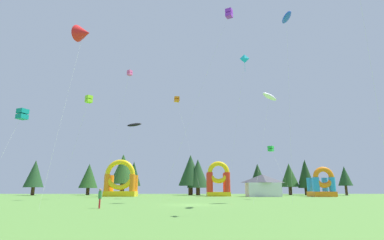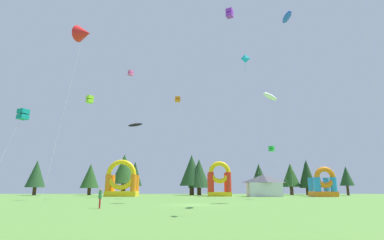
{
  "view_description": "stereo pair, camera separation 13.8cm",
  "coord_description": "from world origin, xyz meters",
  "px_view_note": "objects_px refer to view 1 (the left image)",
  "views": [
    {
      "loc": [
        -0.21,
        -31.32,
        1.61
      ],
      "look_at": [
        0.0,
        6.05,
        10.03
      ],
      "focal_mm": 28.38,
      "sensor_mm": 36.0,
      "label": 1
    },
    {
      "loc": [
        -0.07,
        -31.33,
        1.61
      ],
      "look_at": [
        0.0,
        6.05,
        10.03
      ],
      "focal_mm": 28.38,
      "sensor_mm": 36.0,
      "label": 2
    }
  ],
  "objects_px": {
    "kite_green_box": "(271,149)",
    "person_far_side": "(100,197)",
    "kite_lime_box": "(89,99)",
    "inflatable_blue_arch": "(218,182)",
    "kite_pink_box": "(130,73)",
    "kite_red_delta": "(83,33)",
    "kite_black_parafoil": "(134,125)",
    "kite_orange_box": "(177,99)",
    "kite_purple_box": "(229,14)",
    "inflatable_yellow_castle": "(121,183)",
    "kite_blue_parafoil": "(287,18)",
    "inflatable_orange_dome": "(322,186)",
    "kite_cyan_diamond": "(245,60)",
    "kite_teal_box": "(22,114)",
    "kite_white_parafoil": "(270,97)",
    "festival_tent": "(263,185)"
  },
  "relations": [
    {
      "from": "kite_green_box",
      "to": "person_far_side",
      "type": "distance_m",
      "value": 29.41
    },
    {
      "from": "kite_lime_box",
      "to": "inflatable_blue_arch",
      "type": "distance_m",
      "value": 31.39
    },
    {
      "from": "kite_pink_box",
      "to": "kite_red_delta",
      "type": "bearing_deg",
      "value": -90.75
    },
    {
      "from": "kite_black_parafoil",
      "to": "kite_green_box",
      "type": "distance_m",
      "value": 26.95
    },
    {
      "from": "kite_orange_box",
      "to": "kite_red_delta",
      "type": "distance_m",
      "value": 23.7
    },
    {
      "from": "kite_orange_box",
      "to": "kite_black_parafoil",
      "type": "xyz_separation_m",
      "value": [
        -8.67,
        8.1,
        -2.78
      ]
    },
    {
      "from": "kite_purple_box",
      "to": "kite_green_box",
      "type": "distance_m",
      "value": 20.87
    },
    {
      "from": "kite_green_box",
      "to": "inflatable_yellow_castle",
      "type": "relative_size",
      "value": 1.09
    },
    {
      "from": "kite_blue_parafoil",
      "to": "inflatable_blue_arch",
      "type": "distance_m",
      "value": 39.27
    },
    {
      "from": "kite_pink_box",
      "to": "inflatable_orange_dome",
      "type": "bearing_deg",
      "value": 16.91
    },
    {
      "from": "kite_pink_box",
      "to": "person_far_side",
      "type": "xyz_separation_m",
      "value": [
        3.15,
        -23.93,
        -20.12
      ]
    },
    {
      "from": "kite_cyan_diamond",
      "to": "kite_pink_box",
      "type": "relative_size",
      "value": 1.09
    },
    {
      "from": "kite_blue_parafoil",
      "to": "inflatable_orange_dome",
      "type": "xyz_separation_m",
      "value": [
        15.78,
        32.15,
        -16.91
      ]
    },
    {
      "from": "kite_cyan_diamond",
      "to": "kite_blue_parafoil",
      "type": "bearing_deg",
      "value": -87.31
    },
    {
      "from": "kite_blue_parafoil",
      "to": "kite_teal_box",
      "type": "bearing_deg",
      "value": 177.82
    },
    {
      "from": "kite_lime_box",
      "to": "inflatable_blue_arch",
      "type": "height_order",
      "value": "kite_lime_box"
    },
    {
      "from": "kite_pink_box",
      "to": "person_far_side",
      "type": "bearing_deg",
      "value": -82.49
    },
    {
      "from": "kite_green_box",
      "to": "kite_purple_box",
      "type": "bearing_deg",
      "value": -126.59
    },
    {
      "from": "kite_black_parafoil",
      "to": "inflatable_blue_arch",
      "type": "height_order",
      "value": "kite_black_parafoil"
    },
    {
      "from": "inflatable_orange_dome",
      "to": "kite_green_box",
      "type": "bearing_deg",
      "value": -133.33
    },
    {
      "from": "kite_blue_parafoil",
      "to": "kite_pink_box",
      "type": "xyz_separation_m",
      "value": [
        -20.59,
        21.09,
        2.08
      ]
    },
    {
      "from": "kite_blue_parafoil",
      "to": "inflatable_yellow_castle",
      "type": "xyz_separation_m",
      "value": [
        -24.07,
        33.91,
        -16.38
      ]
    },
    {
      "from": "kite_red_delta",
      "to": "person_far_side",
      "type": "relative_size",
      "value": 11.25
    },
    {
      "from": "kite_pink_box",
      "to": "inflatable_blue_arch",
      "type": "distance_m",
      "value": 28.46
    },
    {
      "from": "kite_orange_box",
      "to": "kite_teal_box",
      "type": "bearing_deg",
      "value": -124.99
    },
    {
      "from": "kite_white_parafoil",
      "to": "kite_green_box",
      "type": "height_order",
      "value": "kite_white_parafoil"
    },
    {
      "from": "kite_purple_box",
      "to": "festival_tent",
      "type": "height_order",
      "value": "kite_purple_box"
    },
    {
      "from": "kite_blue_parafoil",
      "to": "kite_red_delta",
      "type": "bearing_deg",
      "value": -178.78
    },
    {
      "from": "kite_blue_parafoil",
      "to": "person_far_side",
      "type": "xyz_separation_m",
      "value": [
        -17.44,
        -2.83,
        -18.05
      ]
    },
    {
      "from": "inflatable_blue_arch",
      "to": "inflatable_yellow_castle",
      "type": "bearing_deg",
      "value": -175.38
    },
    {
      "from": "kite_lime_box",
      "to": "kite_green_box",
      "type": "distance_m",
      "value": 28.78
    },
    {
      "from": "inflatable_blue_arch",
      "to": "kite_lime_box",
      "type": "bearing_deg",
      "value": -136.9
    },
    {
      "from": "kite_green_box",
      "to": "festival_tent",
      "type": "xyz_separation_m",
      "value": [
        2.05,
        15.12,
        -5.38
      ]
    },
    {
      "from": "person_far_side",
      "to": "inflatable_yellow_castle",
      "type": "xyz_separation_m",
      "value": [
        -6.63,
        36.74,
        1.67
      ]
    },
    {
      "from": "kite_purple_box",
      "to": "kite_pink_box",
      "type": "xyz_separation_m",
      "value": [
        -15.72,
        12.91,
        -3.47
      ]
    },
    {
      "from": "kite_white_parafoil",
      "to": "kite_pink_box",
      "type": "bearing_deg",
      "value": 143.73
    },
    {
      "from": "kite_purple_box",
      "to": "kite_teal_box",
      "type": "distance_m",
      "value": 27.94
    },
    {
      "from": "kite_black_parafoil",
      "to": "person_far_side",
      "type": "xyz_separation_m",
      "value": [
        3.6,
        -32.61,
        -12.81
      ]
    },
    {
      "from": "kite_lime_box",
      "to": "kite_cyan_diamond",
      "type": "relative_size",
      "value": 0.65
    },
    {
      "from": "kite_orange_box",
      "to": "inflatable_yellow_castle",
      "type": "bearing_deg",
      "value": 133.71
    },
    {
      "from": "person_far_side",
      "to": "kite_purple_box",
      "type": "bearing_deg",
      "value": 105.0
    },
    {
      "from": "kite_orange_box",
      "to": "inflatable_blue_arch",
      "type": "distance_m",
      "value": 21.14
    },
    {
      "from": "person_far_side",
      "to": "festival_tent",
      "type": "bearing_deg",
      "value": 122.42
    },
    {
      "from": "kite_green_box",
      "to": "kite_teal_box",
      "type": "xyz_separation_m",
      "value": [
        -29.17,
        -16.88,
        1.29
      ]
    },
    {
      "from": "inflatable_yellow_castle",
      "to": "inflatable_blue_arch",
      "type": "distance_m",
      "value": 19.89
    },
    {
      "from": "kite_orange_box",
      "to": "kite_white_parafoil",
      "type": "xyz_separation_m",
      "value": [
        11.85,
        -15.31,
        -4.2
      ]
    },
    {
      "from": "inflatable_orange_dome",
      "to": "inflatable_blue_arch",
      "type": "xyz_separation_m",
      "value": [
        -20.03,
        3.36,
        0.69
      ]
    },
    {
      "from": "kite_teal_box",
      "to": "festival_tent",
      "type": "bearing_deg",
      "value": 45.7
    },
    {
      "from": "kite_purple_box",
      "to": "inflatable_yellow_castle",
      "type": "height_order",
      "value": "kite_purple_box"
    },
    {
      "from": "kite_red_delta",
      "to": "inflatable_yellow_castle",
      "type": "distance_m",
      "value": 37.34
    }
  ]
}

